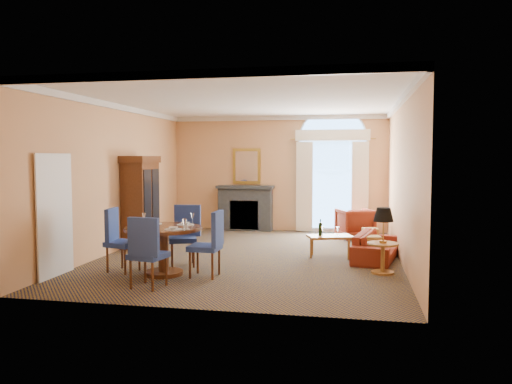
% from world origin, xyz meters
% --- Properties ---
extents(ground, '(7.50, 7.50, 0.00)m').
position_xyz_m(ground, '(0.00, 0.00, 0.00)').
color(ground, '#111738').
rests_on(ground, ground).
extents(room_envelope, '(6.04, 7.52, 3.45)m').
position_xyz_m(room_envelope, '(-0.03, 0.67, 2.51)').
color(room_envelope, tan).
rests_on(room_envelope, ground).
extents(armoire, '(0.60, 1.06, 2.08)m').
position_xyz_m(armoire, '(-2.72, 0.59, 1.00)').
color(armoire, '#3F1F0E').
rests_on(armoire, ground).
extents(dining_table, '(1.34, 1.34, 1.04)m').
position_xyz_m(dining_table, '(-1.17, -1.95, 0.62)').
color(dining_table, '#3F1F0E').
rests_on(dining_table, ground).
extents(dining_chair_north, '(0.66, 0.66, 1.14)m').
position_xyz_m(dining_chair_north, '(-1.07, -1.08, 0.65)').
color(dining_chair_north, navy).
rests_on(dining_chair_north, ground).
extents(dining_chair_south, '(0.59, 0.59, 1.14)m').
position_xyz_m(dining_chair_south, '(-1.07, -2.90, 0.65)').
color(dining_chair_south, navy).
rests_on(dining_chair_south, ground).
extents(dining_chair_east, '(0.53, 0.52, 1.14)m').
position_xyz_m(dining_chair_east, '(-0.31, -1.94, 0.65)').
color(dining_chair_east, navy).
rests_on(dining_chair_east, ground).
extents(dining_chair_west, '(0.61, 0.61, 1.14)m').
position_xyz_m(dining_chair_west, '(-2.08, -1.84, 0.65)').
color(dining_chair_west, navy).
rests_on(dining_chair_west, ground).
extents(sofa, '(1.07, 1.95, 0.54)m').
position_xyz_m(sofa, '(2.55, 0.13, 0.27)').
color(sofa, maroon).
rests_on(sofa, ground).
extents(armchair, '(1.06, 1.08, 0.76)m').
position_xyz_m(armchair, '(2.12, 2.72, 0.38)').
color(armchair, maroon).
rests_on(armchair, ground).
extents(coffee_table, '(1.01, 0.76, 0.80)m').
position_xyz_m(coffee_table, '(1.61, 0.14, 0.42)').
color(coffee_table, '#A26B30').
rests_on(coffee_table, ground).
extents(side_table, '(0.55, 0.55, 1.14)m').
position_xyz_m(side_table, '(2.60, -1.10, 0.74)').
color(side_table, '#A26B30').
rests_on(side_table, ground).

